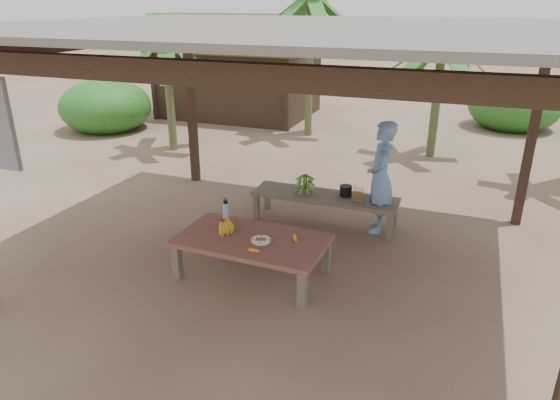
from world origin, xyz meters
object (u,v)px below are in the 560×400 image
at_px(ripe_banana_bunch, 222,225).
at_px(woman, 380,177).
at_px(cooking_pot, 346,191).
at_px(work_table, 252,243).
at_px(water_flask, 226,211).
at_px(plate, 261,240).
at_px(bench, 325,199).

relative_size(ripe_banana_bunch, woman, 0.18).
bearing_deg(woman, cooking_pot, -105.23).
distance_m(work_table, water_flask, 0.68).
relative_size(plate, cooking_pot, 1.32).
relative_size(work_table, woman, 1.12).
xyz_separation_m(work_table, plate, (0.14, -0.05, 0.08)).
bearing_deg(cooking_pot, woman, -4.99).
height_order(work_table, bench, work_table).
xyz_separation_m(bench, woman, (0.81, 0.04, 0.43)).
distance_m(bench, woman, 0.91).
height_order(work_table, plate, plate).
bearing_deg(bench, water_flask, -122.93).
bearing_deg(work_table, ripe_banana_bunch, 175.90).
xyz_separation_m(bench, ripe_banana_bunch, (-0.82, -1.78, 0.19)).
bearing_deg(bench, ripe_banana_bunch, -114.94).
xyz_separation_m(water_flask, woman, (1.73, 1.49, 0.19)).
bearing_deg(work_table, bench, 79.83).
bearing_deg(water_flask, plate, -32.25).
relative_size(work_table, bench, 0.83).
bearing_deg(water_flask, bench, 57.39).
xyz_separation_m(ripe_banana_bunch, plate, (0.57, -0.10, -0.07)).
relative_size(water_flask, woman, 0.19).
distance_m(plate, water_flask, 0.81).
bearing_deg(bench, plate, -97.95).
bearing_deg(cooking_pot, water_flask, -128.63).
height_order(ripe_banana_bunch, plate, ripe_banana_bunch).
height_order(cooking_pot, woman, woman).
bearing_deg(ripe_banana_bunch, plate, -9.57).
distance_m(work_table, plate, 0.17).
distance_m(work_table, bench, 1.87).
distance_m(water_flask, woman, 2.30).
relative_size(work_table, ripe_banana_bunch, 6.32).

